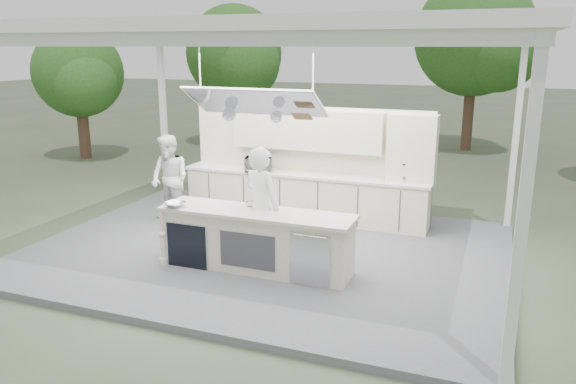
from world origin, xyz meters
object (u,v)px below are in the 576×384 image
at_px(back_counter, 304,196).
at_px(sous_chef, 170,179).
at_px(demo_island, 255,240).
at_px(head_chef, 262,207).

bearing_deg(back_counter, sous_chef, -154.77).
distance_m(demo_island, back_counter, 2.82).
xyz_separation_m(head_chef, sous_chef, (-2.62, 1.46, -0.09)).
xyz_separation_m(back_counter, head_chef, (0.20, -2.60, 0.49)).
relative_size(demo_island, sous_chef, 1.78).
distance_m(demo_island, sous_chef, 3.11).
height_order(back_counter, head_chef, head_chef).
bearing_deg(sous_chef, demo_island, -16.01).
relative_size(back_counter, sous_chef, 2.91).
bearing_deg(demo_island, back_counter, 93.63).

